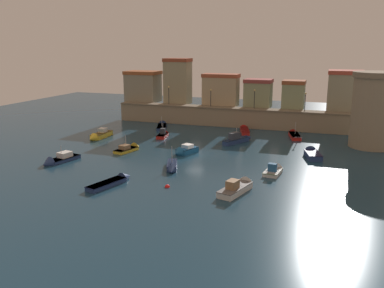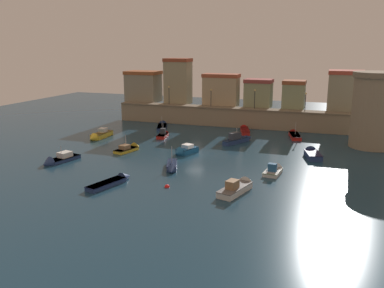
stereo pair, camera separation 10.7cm
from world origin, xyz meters
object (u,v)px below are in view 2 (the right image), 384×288
(quay_lamp_1, at_px, (211,95))
(moored_boat_5, at_px, (130,148))
(quay_lamp_3, at_px, (306,99))
(moored_boat_1, at_px, (312,154))
(fortress_tower, at_px, (375,110))
(moored_boat_3, at_px, (58,160))
(moored_boat_10, at_px, (172,167))
(moored_boat_11, at_px, (185,151))
(moored_boat_12, at_px, (162,126))
(quay_lamp_2, at_px, (255,96))
(moored_boat_9, at_px, (244,130))
(moored_boat_6, at_px, (294,135))
(quay_lamp_0, at_px, (169,92))
(moored_boat_8, at_px, (239,187))
(moored_boat_4, at_px, (114,181))
(moored_boat_13, at_px, (274,170))
(moored_boat_7, at_px, (99,135))
(moored_boat_0, at_px, (164,134))
(moored_boat_2, at_px, (238,139))
(mooring_buoy_0, at_px, (167,187))

(quay_lamp_1, distance_m, moored_boat_5, 24.61)
(quay_lamp_3, distance_m, moored_boat_1, 18.88)
(fortress_tower, bearing_deg, moored_boat_3, -150.16)
(moored_boat_10, height_order, moored_boat_11, moored_boat_10)
(moored_boat_11, xyz_separation_m, moored_boat_12, (-10.87, 17.15, -0.20))
(fortress_tower, xyz_separation_m, moored_boat_12, (-36.60, 3.86, -5.50))
(quay_lamp_2, bearing_deg, moored_boat_9, -101.28)
(moored_boat_6, bearing_deg, moored_boat_3, 119.46)
(quay_lamp_0, relative_size, moored_boat_8, 0.55)
(quay_lamp_1, bearing_deg, moored_boat_3, -109.89)
(quay_lamp_2, bearing_deg, moored_boat_8, -81.62)
(moored_boat_4, bearing_deg, moored_boat_6, -12.45)
(quay_lamp_2, xyz_separation_m, moored_boat_3, (-20.19, -32.23, -5.69))
(quay_lamp_3, relative_size, moored_boat_10, 0.64)
(moored_boat_4, xyz_separation_m, moored_boat_13, (16.58, 10.12, 0.06))
(moored_boat_12, bearing_deg, moored_boat_7, 133.24)
(quay_lamp_2, distance_m, moored_boat_0, 19.23)
(moored_boat_4, height_order, moored_boat_9, moored_boat_9)
(moored_boat_0, bearing_deg, quay_lamp_1, -28.24)
(moored_boat_11, bearing_deg, moored_boat_1, 126.04)
(moored_boat_10, distance_m, moored_boat_12, 27.49)
(moored_boat_7, bearing_deg, moored_boat_6, 110.92)
(quay_lamp_1, bearing_deg, moored_boat_11, -82.84)
(fortress_tower, bearing_deg, quay_lamp_2, 155.39)
(quay_lamp_3, distance_m, moored_boat_0, 26.34)
(moored_boat_1, bearing_deg, moored_boat_10, 111.79)
(moored_boat_11, bearing_deg, moored_boat_4, 9.72)
(moored_boat_3, bearing_deg, quay_lamp_0, -173.02)
(moored_boat_10, bearing_deg, moored_boat_3, -101.89)
(moored_boat_7, bearing_deg, quay_lamp_1, 140.54)
(moored_boat_5, bearing_deg, quay_lamp_3, -30.47)
(moored_boat_2, height_order, moored_boat_3, moored_boat_2)
(mooring_buoy_0, bearing_deg, moored_boat_8, 11.20)
(fortress_tower, relative_size, moored_boat_0, 2.51)
(moored_boat_12, height_order, moored_boat_13, moored_boat_12)
(moored_boat_4, relative_size, moored_boat_13, 1.53)
(moored_boat_6, height_order, moored_boat_11, moored_boat_6)
(moored_boat_2, height_order, moored_boat_10, moored_boat_10)
(quay_lamp_1, height_order, moored_boat_3, quay_lamp_1)
(moored_boat_10, bearing_deg, moored_boat_5, -145.41)
(quay_lamp_2, bearing_deg, moored_boat_10, -98.78)
(moored_boat_9, bearing_deg, moored_boat_13, -175.95)
(moored_boat_11, bearing_deg, moored_boat_0, -120.94)
(moored_boat_4, height_order, mooring_buoy_0, moored_boat_4)
(moored_boat_9, bearing_deg, moored_boat_8, 174.42)
(moored_boat_7, height_order, moored_boat_12, moored_boat_12)
(moored_boat_1, xyz_separation_m, moored_boat_7, (-34.54, 0.26, 0.08))
(moored_boat_6, distance_m, moored_boat_7, 33.16)
(moored_boat_9, bearing_deg, quay_lamp_3, -83.65)
(moored_boat_0, relative_size, moored_boat_6, 0.71)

